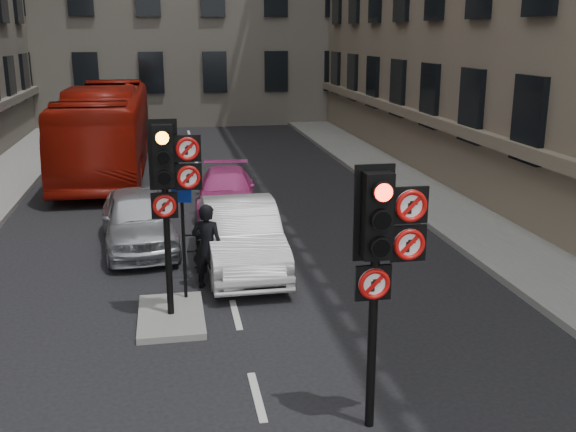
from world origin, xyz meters
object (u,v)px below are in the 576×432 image
object	(u,v)px
car_silver	(138,219)
car_pink	(226,190)
motorcycle	(198,250)
signal_far	(169,177)
car_white	(241,236)
signal_near	(382,244)
info_sign	(183,227)
motorcyclist	(207,247)
bus_red	(106,130)

from	to	relation	value
car_silver	car_pink	distance (m)	4.05
motorcycle	signal_far	bearing A→B (deg)	-101.24
car_white	signal_near	bearing A→B (deg)	-81.38
signal_far	info_sign	bearing A→B (deg)	73.83
motorcycle	car_white	bearing A→B (deg)	16.87
motorcycle	motorcyclist	distance (m)	0.94
motorcycle	motorcyclist	size ratio (longest dim) A/B	1.02
car_white	signal_far	bearing A→B (deg)	-120.96
info_sign	car_pink	bearing A→B (deg)	96.91
signal_near	motorcyclist	size ratio (longest dim) A/B	1.99
car_white	motorcyclist	size ratio (longest dim) A/B	2.54
signal_near	signal_far	bearing A→B (deg)	123.02
motorcycle	info_sign	size ratio (longest dim) A/B	0.82
motorcyclist	signal_near	bearing A→B (deg)	130.81
signal_far	car_pink	size ratio (longest dim) A/B	0.87
signal_near	motorcyclist	world-z (taller)	signal_near
car_silver	signal_near	bearing A→B (deg)	-74.22
car_silver	bus_red	size ratio (longest dim) A/B	0.36
car_white	motorcyclist	distance (m)	1.40
bus_red	signal_far	bearing A→B (deg)	-80.39
car_silver	motorcyclist	xyz separation A→B (m)	(1.50, -3.04, 0.18)
signal_far	car_white	distance (m)	3.59
car_silver	bus_red	distance (m)	9.78
car_white	car_silver	bearing A→B (deg)	139.63
signal_near	motorcyclist	bearing A→B (deg)	109.13
car_white	motorcyclist	bearing A→B (deg)	-127.00
car_silver	car_white	world-z (taller)	car_white
car_pink	motorcyclist	bearing A→B (deg)	-93.69
car_silver	info_sign	xyz separation A→B (m)	(1.01, -3.79, 0.85)
car_pink	info_sign	distance (m)	7.22
signal_far	car_silver	world-z (taller)	signal_far
car_silver	car_pink	bearing A→B (deg)	46.75
signal_near	car_pink	xyz separation A→B (m)	(-0.95, 11.75, -1.99)
car_white	motorcycle	distance (m)	1.03
car_pink	car_white	bearing A→B (deg)	-86.49
signal_near	info_sign	world-z (taller)	signal_near
motorcycle	info_sign	bearing A→B (deg)	-99.79
car_white	info_sign	distance (m)	2.42
signal_far	info_sign	distance (m)	1.37
signal_near	car_white	size ratio (longest dim) A/B	0.78
car_pink	car_silver	bearing A→B (deg)	-122.33
signal_far	bus_red	xyz separation A→B (m)	(-2.24, 14.16, -1.09)
signal_near	motorcycle	distance (m)	6.97
car_white	bus_red	size ratio (longest dim) A/B	0.39
motorcyclist	car_white	bearing A→B (deg)	-104.65
motorcycle	info_sign	xyz separation A→B (m)	(-0.33, -1.60, 1.01)
car_silver	motorcycle	size ratio (longest dim) A/B	2.30
signal_far	car_pink	xyz separation A→B (m)	(1.65, 7.75, -2.11)
car_silver	motorcycle	world-z (taller)	car_silver
car_silver	bus_red	world-z (taller)	bus_red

